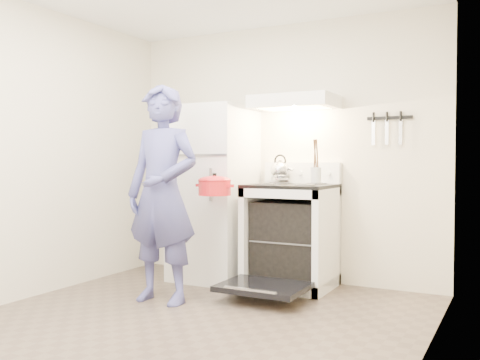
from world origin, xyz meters
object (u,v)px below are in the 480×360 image
object	(u,v)px
refrigerator	(214,193)
stove_body	(291,237)
person	(162,194)
dutch_oven	(215,188)
tea_kettle	(280,169)

from	to	relation	value
refrigerator	stove_body	world-z (taller)	refrigerator
refrigerator	person	distance (m)	0.95
refrigerator	dutch_oven	distance (m)	0.65
tea_kettle	dutch_oven	xyz separation A→B (m)	(-0.29, -0.76, -0.16)
person	dutch_oven	size ratio (longest dim) A/B	5.10
refrigerator	stove_body	size ratio (longest dim) A/B	1.85
tea_kettle	dutch_oven	size ratio (longest dim) A/B	0.78
stove_body	person	distance (m)	1.30
tea_kettle	person	size ratio (longest dim) A/B	0.15
stove_body	refrigerator	bearing A→B (deg)	-178.23
tea_kettle	person	distance (m)	1.29
stove_body	dutch_oven	xyz separation A→B (m)	(-0.47, -0.58, 0.47)
refrigerator	tea_kettle	size ratio (longest dim) A/B	6.17
refrigerator	stove_body	xyz separation A→B (m)	(0.81, 0.02, -0.39)
refrigerator	tea_kettle	distance (m)	0.70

